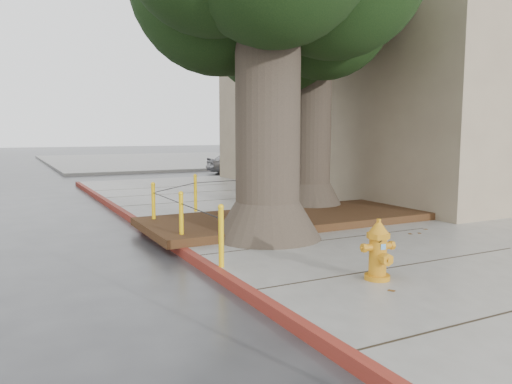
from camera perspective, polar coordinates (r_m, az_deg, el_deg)
ground at (r=7.55m, az=13.40°, el=-9.80°), size 140.00×140.00×0.00m
sidewalk_main at (r=13.54m, az=25.88°, el=-2.59°), size 16.00×26.00×0.15m
sidewalk_far at (r=37.11m, az=-10.47°, el=3.59°), size 16.00×20.00×0.15m
curb_red at (r=8.67m, az=-8.02°, el=-6.98°), size 0.14×26.00×0.16m
planter_bed at (r=11.10m, az=3.78°, el=-3.05°), size 6.40×2.60×0.16m
building_corner at (r=20.51m, az=19.72°, el=14.51°), size 12.00×13.00×10.00m
building_side_white at (r=37.76m, az=6.16°, el=10.44°), size 10.00×10.00×9.00m
building_side_grey at (r=46.19m, az=8.33°, el=11.62°), size 12.00×14.00×12.00m
tree_far at (r=13.38m, az=7.37°, el=19.25°), size 4.50×3.80×7.17m
bollard_ring at (r=10.68m, az=-5.68°, el=-1.11°), size 3.79×5.39×0.95m
fire_hydrant at (r=6.97m, az=13.78°, el=-6.48°), size 0.44×0.40×0.83m
car_silver at (r=25.98m, az=-1.92°, el=3.44°), size 3.52×1.76×1.15m
car_red at (r=28.53m, az=9.82°, el=3.86°), size 4.26×1.89×1.36m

